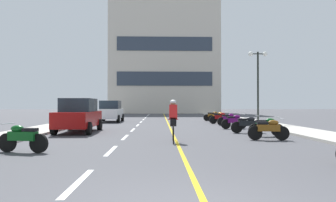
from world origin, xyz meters
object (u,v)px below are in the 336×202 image
object	(u,v)px
motorcycle_6	(229,119)
cyclist_rider	(173,120)
motorcycle_3	(266,126)
motorcycle_8	(218,117)
motorcycle_1	(23,137)
motorcycle_5	(234,121)
motorcycle_7	(220,118)
parked_car_near	(79,115)
motorcycle_4	(247,124)
motorcycle_2	(269,129)
parked_car_mid	(111,111)
motorcycle_9	(213,116)
street_lamp_mid	(258,71)

from	to	relation	value
motorcycle_6	cyclist_rider	xyz separation A→B (m)	(-4.36, -9.29, 0.41)
motorcycle_3	motorcycle_8	world-z (taller)	same
motorcycle_1	motorcycle_5	world-z (taller)	same
motorcycle_5	motorcycle_7	world-z (taller)	same
parked_car_near	motorcycle_6	xyz separation A→B (m)	(9.25, 4.89, -0.44)
motorcycle_3	motorcycle_5	bearing A→B (deg)	95.31
motorcycle_4	motorcycle_6	distance (m)	5.65
motorcycle_2	motorcycle_6	xyz separation A→B (m)	(0.33, 8.78, 0.00)
parked_car_mid	motorcycle_4	size ratio (longest dim) A/B	2.47
motorcycle_3	motorcycle_6	bearing A→B (deg)	90.79
motorcycle_1	motorcycle_7	xyz separation A→B (m)	(9.00, 13.86, 0.00)
motorcycle_2	motorcycle_6	size ratio (longest dim) A/B	1.01
motorcycle_6	motorcycle_5	bearing A→B (deg)	-96.25
motorcycle_1	motorcycle_8	xyz separation A→B (m)	(9.17, 15.51, 0.00)
parked_car_mid	motorcycle_4	bearing A→B (deg)	-50.16
motorcycle_5	motorcycle_8	bearing A→B (deg)	87.34
motorcycle_5	motorcycle_9	xyz separation A→B (m)	(0.24, 8.76, 0.00)
parked_car_near	motorcycle_9	distance (m)	14.18
street_lamp_mid	motorcycle_4	size ratio (longest dim) A/B	3.18
motorcycle_6	motorcycle_7	world-z (taller)	same
parked_car_mid	motorcycle_5	world-z (taller)	parked_car_mid
parked_car_mid	motorcycle_9	distance (m)	9.11
motorcycle_1	cyclist_rider	size ratio (longest dim) A/B	0.95
motorcycle_5	motorcycle_8	xyz separation A→B (m)	(0.31, 6.59, 0.00)
parked_car_near	parked_car_mid	xyz separation A→B (m)	(0.14, 9.80, 0.00)
motorcycle_7	motorcycle_1	bearing A→B (deg)	-122.98
motorcycle_5	motorcycle_6	distance (m)	2.87
motorcycle_2	motorcycle_8	xyz separation A→B (m)	(0.32, 12.52, 0.00)
motorcycle_4	cyclist_rider	bearing A→B (deg)	-137.92
street_lamp_mid	parked_car_near	world-z (taller)	street_lamp_mid
motorcycle_2	cyclist_rider	world-z (taller)	cyclist_rider
motorcycle_3	motorcycle_9	xyz separation A→B (m)	(-0.17, 13.20, 0.00)
motorcycle_7	cyclist_rider	size ratio (longest dim) A/B	0.96
street_lamp_mid	motorcycle_7	world-z (taller)	street_lamp_mid
parked_car_near	motorcycle_3	xyz separation A→B (m)	(9.35, -2.40, -0.44)
street_lamp_mid	motorcycle_7	bearing A→B (deg)	167.23
motorcycle_4	motorcycle_6	size ratio (longest dim) A/B	1.01
motorcycle_9	motorcycle_8	bearing A→B (deg)	-88.35
street_lamp_mid	motorcycle_3	size ratio (longest dim) A/B	3.18
motorcycle_4	cyclist_rider	xyz separation A→B (m)	(-4.04, -3.65, 0.41)
street_lamp_mid	motorcycle_2	xyz separation A→B (m)	(-2.91, -10.24, -3.57)
motorcycle_2	motorcycle_3	bearing A→B (deg)	73.85
street_lamp_mid	cyclist_rider	bearing A→B (deg)	-122.84
street_lamp_mid	motorcycle_2	bearing A→B (deg)	-105.86
motorcycle_8	motorcycle_9	bearing A→B (deg)	91.65
parked_car_mid	motorcycle_8	xyz separation A→B (m)	(9.10, -1.17, -0.44)
motorcycle_6	motorcycle_9	distance (m)	5.90
parked_car_mid	motorcycle_9	bearing A→B (deg)	6.31
motorcycle_2	motorcycle_5	bearing A→B (deg)	89.84
motorcycle_1	motorcycle_3	distance (m)	10.30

